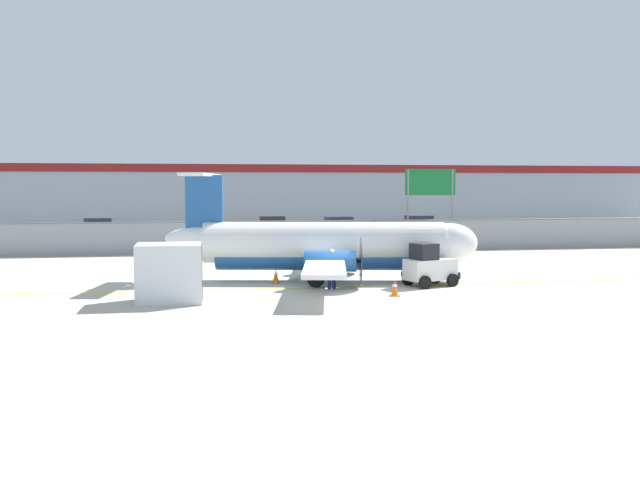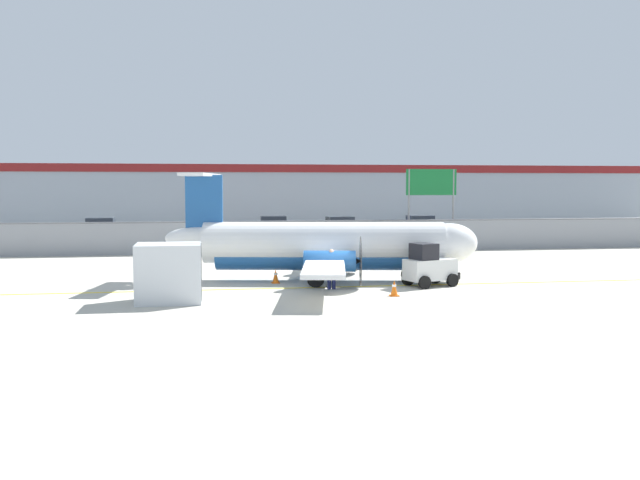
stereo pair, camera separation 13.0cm
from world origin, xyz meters
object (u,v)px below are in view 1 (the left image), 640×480
at_px(baggage_tug, 429,267).
at_px(ground_crew_worker, 332,267).
at_px(commuter_airplane, 329,246).
at_px(parked_car_2, 273,225).
at_px(traffic_cone_far_left, 276,276).
at_px(parked_car_3, 340,226).
at_px(cargo_container, 169,273).
at_px(traffic_cone_near_left, 406,269).
at_px(traffic_cone_near_right, 395,288).
at_px(parked_car_4, 420,224).
at_px(parked_car_0, 101,228).
at_px(parked_car_1, 177,232).
at_px(highway_sign, 430,189).

relative_size(baggage_tug, ground_crew_worker, 1.51).
distance_m(commuter_airplane, parked_car_2, 30.15).
distance_m(traffic_cone_far_left, parked_car_3, 29.85).
distance_m(cargo_container, parked_car_2, 35.90).
height_order(baggage_tug, traffic_cone_near_left, baggage_tug).
bearing_deg(cargo_container, parked_car_3, 68.27).
relative_size(baggage_tug, traffic_cone_near_right, 4.00).
distance_m(ground_crew_worker, cargo_container, 7.00).
xyz_separation_m(commuter_airplane, traffic_cone_near_left, (4.07, 1.31, -1.29)).
height_order(ground_crew_worker, traffic_cone_near_left, ground_crew_worker).
distance_m(traffic_cone_near_right, parked_car_4, 36.00).
relative_size(parked_car_0, parked_car_2, 0.99).
bearing_deg(parked_car_4, traffic_cone_near_right, -112.85).
height_order(traffic_cone_near_right, parked_car_0, parked_car_0).
height_order(ground_crew_worker, parked_car_1, same).
bearing_deg(parked_car_0, parked_car_3, -1.95).
height_order(traffic_cone_near_left, parked_car_3, parked_car_3).
bearing_deg(baggage_tug, parked_car_2, 76.76).
distance_m(parked_car_2, parked_car_4, 13.08).
relative_size(commuter_airplane, cargo_container, 6.57).
relative_size(traffic_cone_near_left, traffic_cone_near_right, 1.00).
relative_size(ground_crew_worker, traffic_cone_near_left, 2.66).
xyz_separation_m(commuter_airplane, highway_sign, (9.91, 15.43, 2.54)).
xyz_separation_m(traffic_cone_near_left, parked_car_2, (-3.58, 28.82, 0.58)).
bearing_deg(commuter_airplane, parked_car_1, 119.30).
height_order(parked_car_1, parked_car_4, same).
bearing_deg(commuter_airplane, ground_crew_worker, -87.38).
distance_m(parked_car_2, highway_sign, 17.76).
distance_m(commuter_airplane, ground_crew_worker, 2.78).
bearing_deg(parked_car_1, ground_crew_worker, -78.76).
distance_m(traffic_cone_near_left, parked_car_0, 33.08).
distance_m(parked_car_0, parked_car_4, 27.51).
bearing_deg(traffic_cone_far_left, parked_car_1, 102.56).
relative_size(traffic_cone_near_left, parked_car_3, 0.15).
relative_size(traffic_cone_near_left, parked_car_2, 0.15).
bearing_deg(traffic_cone_near_left, highway_sign, 67.52).
bearing_deg(parked_car_4, commuter_airplane, -118.69).
bearing_deg(parked_car_1, highway_sign, -26.11).
distance_m(parked_car_1, parked_car_4, 22.18).
relative_size(commuter_airplane, parked_car_2, 3.76).
bearing_deg(parked_car_4, parked_car_1, -165.71).
height_order(traffic_cone_near_right, parked_car_3, parked_car_3).
xyz_separation_m(ground_crew_worker, parked_car_1, (-7.20, 24.90, -0.06)).
distance_m(traffic_cone_near_left, parked_car_1, 23.93).
bearing_deg(baggage_tug, traffic_cone_near_right, -151.70).
bearing_deg(parked_car_3, parked_car_4, 1.75).
relative_size(traffic_cone_far_left, parked_car_0, 0.15).
relative_size(traffic_cone_near_left, highway_sign, 0.12).
height_order(commuter_airplane, traffic_cone_near_left, commuter_airplane).
relative_size(traffic_cone_far_left, highway_sign, 0.12).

